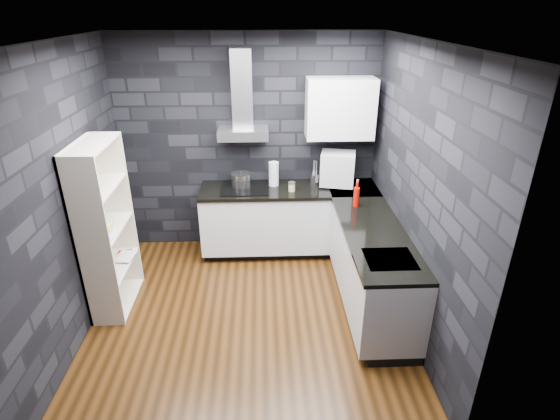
{
  "coord_description": "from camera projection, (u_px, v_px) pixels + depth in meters",
  "views": [
    {
      "loc": [
        0.18,
        -3.7,
        2.96
      ],
      "look_at": [
        0.35,
        0.45,
        1.0
      ],
      "focal_mm": 28.0,
      "sensor_mm": 36.0,
      "label": 1
    }
  ],
  "objects": [
    {
      "name": "ground",
      "position": [
        249.0,
        314.0,
        4.6
      ],
      "size": [
        3.2,
        3.2,
        0.0
      ],
      "primitive_type": "plane",
      "color": "#43240D"
    },
    {
      "name": "book_second",
      "position": [
        116.0,
        247.0,
        4.7
      ],
      "size": [
        0.18,
        0.04,
        0.25
      ],
      "primitive_type": "imported",
      "rotation": [
        0.0,
        0.0,
        -0.13
      ],
      "color": "#B2B2B2",
      "rests_on": "bookshelf"
    },
    {
      "name": "pot",
      "position": [
        241.0,
        180.0,
        5.42
      ],
      "size": [
        0.27,
        0.27,
        0.14
      ],
      "primitive_type": "cylinder",
      "rotation": [
        0.0,
        0.0,
        -0.09
      ],
      "color": "#B7B6BB",
      "rests_on": "cooktop"
    },
    {
      "name": "ceiling",
      "position": [
        238.0,
        41.0,
        3.45
      ],
      "size": [
        3.2,
        3.2,
        0.0
      ],
      "primitive_type": "plane",
      "rotation": [
        3.14,
        0.0,
        0.0
      ],
      "color": "white"
    },
    {
      "name": "hood_chimney",
      "position": [
        242.0,
        89.0,
        5.07
      ],
      "size": [
        0.24,
        0.2,
        0.9
      ],
      "primitive_type": "cube",
      "color": "silver",
      "rests_on": "hood_body"
    },
    {
      "name": "counter_corner_top",
      "position": [
        353.0,
        188.0,
        5.45
      ],
      "size": [
        0.62,
        0.62,
        0.04
      ],
      "primitive_type": "cube",
      "color": "black",
      "rests_on": "counter_right_cab"
    },
    {
      "name": "wall_back",
      "position": [
        248.0,
        146.0,
        5.49
      ],
      "size": [
        3.2,
        0.05,
        2.7
      ],
      "primitive_type": "cube",
      "color": "black",
      "rests_on": "ground"
    },
    {
      "name": "wall_right",
      "position": [
        418.0,
        194.0,
        4.08
      ],
      "size": [
        0.05,
        3.2,
        2.7
      ],
      "primitive_type": "cube",
      "color": "black",
      "rests_on": "ground"
    },
    {
      "name": "sink_rim",
      "position": [
        390.0,
        259.0,
        3.9
      ],
      "size": [
        0.44,
        0.4,
        0.01
      ],
      "primitive_type": "cube",
      "color": "silver",
      "rests_on": "counter_right_top"
    },
    {
      "name": "counter_right_top",
      "position": [
        375.0,
        234.0,
        4.36
      ],
      "size": [
        0.62,
        1.8,
        0.04
      ],
      "primitive_type": "cube",
      "color": "black",
      "rests_on": "counter_right_cab"
    },
    {
      "name": "bookshelf",
      "position": [
        106.0,
        229.0,
        4.41
      ],
      "size": [
        0.35,
        0.81,
        1.8
      ],
      "primitive_type": "cube",
      "rotation": [
        0.0,
        0.0,
        -0.02
      ],
      "color": "beige",
      "rests_on": "ground"
    },
    {
      "name": "counter_right_cab",
      "position": [
        373.0,
        268.0,
        4.53
      ],
      "size": [
        0.6,
        1.8,
        0.76
      ],
      "primitive_type": "cube",
      "color": "silver",
      "rests_on": "ground"
    },
    {
      "name": "wall_front",
      "position": [
        235.0,
        308.0,
        2.55
      ],
      "size": [
        3.2,
        0.05,
        2.7
      ],
      "primitive_type": "cube",
      "color": "black",
      "rests_on": "ground"
    },
    {
      "name": "wall_left",
      "position": [
        65.0,
        200.0,
        3.96
      ],
      "size": [
        0.05,
        3.2,
        2.7
      ],
      "primitive_type": "cube",
      "color": "black",
      "rests_on": "ground"
    },
    {
      "name": "book_red",
      "position": [
        117.0,
        248.0,
        4.71
      ],
      "size": [
        0.15,
        0.05,
        0.2
      ],
      "primitive_type": "imported",
      "rotation": [
        0.0,
        0.0,
        0.24
      ],
      "color": "maroon",
      "rests_on": "bookshelf"
    },
    {
      "name": "toekick_right",
      "position": [
        373.0,
        301.0,
        4.72
      ],
      "size": [
        0.5,
        1.78,
        0.1
      ],
      "primitive_type": "cube",
      "color": "black",
      "rests_on": "ground"
    },
    {
      "name": "counter_back_cab",
      "position": [
        289.0,
        218.0,
        5.59
      ],
      "size": [
        2.2,
        0.6,
        0.76
      ],
      "primitive_type": "cube",
      "color": "silver",
      "rests_on": "ground"
    },
    {
      "name": "red_bottle",
      "position": [
        356.0,
        197.0,
        4.87
      ],
      "size": [
        0.07,
        0.07,
        0.23
      ],
      "primitive_type": "cylinder",
      "rotation": [
        0.0,
        0.0,
        -0.08
      ],
      "color": "#A50F04",
      "rests_on": "counter_right_top"
    },
    {
      "name": "upper_cabinet",
      "position": [
        340.0,
        108.0,
        5.14
      ],
      "size": [
        0.8,
        0.35,
        0.7
      ],
      "primitive_type": "cube",
      "color": "white",
      "rests_on": "wall_back"
    },
    {
      "name": "storage_jar",
      "position": [
        292.0,
        187.0,
        5.29
      ],
      "size": [
        0.08,
        0.08,
        0.1
      ],
      "primitive_type": "cylinder",
      "rotation": [
        0.0,
        0.0,
        -0.01
      ],
      "color": "#C1B77F",
      "rests_on": "counter_back_top"
    },
    {
      "name": "appliance_garage",
      "position": [
        338.0,
        169.0,
        5.38
      ],
      "size": [
        0.47,
        0.4,
        0.41
      ],
      "primitive_type": "cube",
      "rotation": [
        0.0,
        0.0,
        -0.21
      ],
      "color": "silver",
      "rests_on": "counter_back_top"
    },
    {
      "name": "utensil_crock",
      "position": [
        314.0,
        179.0,
        5.48
      ],
      "size": [
        0.14,
        0.14,
        0.14
      ],
      "primitive_type": "cylinder",
      "rotation": [
        0.0,
        0.0,
        -0.43
      ],
      "color": "#B7B6BB",
      "rests_on": "counter_back_top"
    },
    {
      "name": "cooktop",
      "position": [
        245.0,
        188.0,
        5.38
      ],
      "size": [
        0.58,
        0.5,
        0.01
      ],
      "primitive_type": "cube",
      "color": "black",
      "rests_on": "counter_back_top"
    },
    {
      "name": "counter_back_top",
      "position": [
        289.0,
        190.0,
        5.41
      ],
      "size": [
        2.2,
        0.62,
        0.04
      ],
      "primitive_type": "cube",
      "color": "black",
      "rests_on": "counter_back_cab"
    },
    {
      "name": "toekick_back",
      "position": [
        288.0,
        246.0,
        5.81
      ],
      "size": [
        2.18,
        0.5,
        0.1
      ],
      "primitive_type": "cube",
      "color": "black",
      "rests_on": "ground"
    },
    {
      "name": "glass_vase",
      "position": [
        274.0,
        174.0,
        5.42
      ],
      "size": [
        0.13,
        0.13,
        0.3
      ],
      "primitive_type": "cylinder",
      "rotation": [
        0.0,
        0.0,
        -0.03
      ],
      "color": "silver",
      "rests_on": "counter_back_top"
    },
    {
      "name": "hood_body",
      "position": [
        243.0,
        133.0,
        5.22
      ],
      "size": [
        0.6,
        0.34,
        0.12
      ],
      "primitive_type": "cube",
      "color": "silver",
      "rests_on": "wall_back"
    },
    {
      "name": "fruit_bowl",
      "position": [
        104.0,
        228.0,
        4.35
      ],
      "size": [
        0.23,
        0.23,
        0.05
      ],
      "primitive_type": "imported",
      "rotation": [
        0.0,
        0.0,
        0.12
      ],
      "color": "white",
      "rests_on": "bookshelf"
    }
  ]
}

